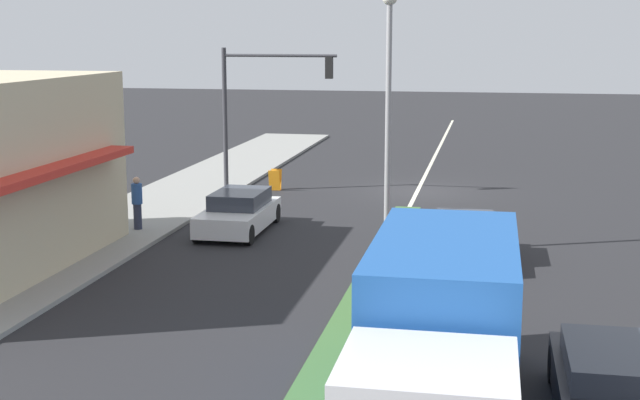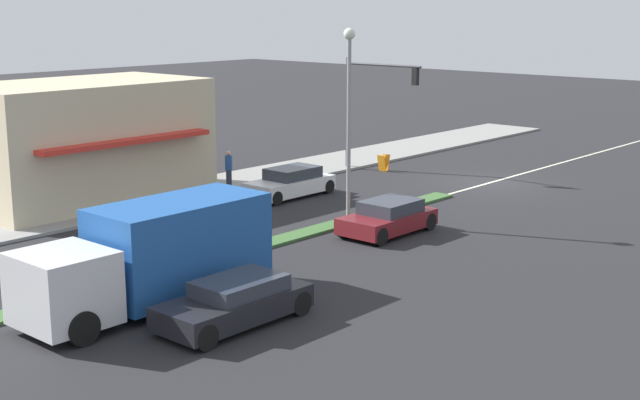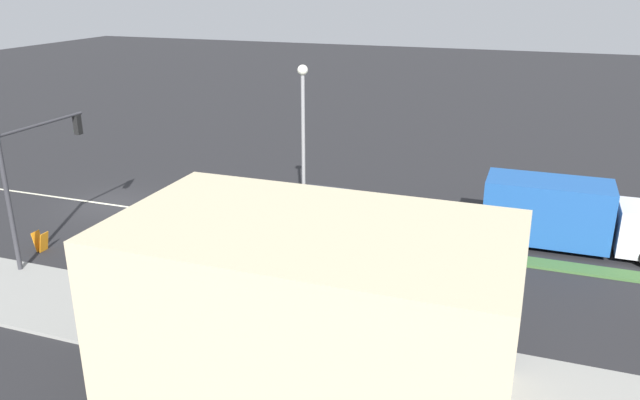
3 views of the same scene
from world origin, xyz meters
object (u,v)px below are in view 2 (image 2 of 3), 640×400
object	(u,v)px
street_lamp	(349,100)
van_white	(290,183)
traffic_signal_main	(370,95)
sedan_maroon	(388,218)
pedestrian	(229,168)
sedan_dark	(235,302)
warning_aframe_sign	(383,163)
delivery_truck	(155,255)

from	to	relation	value
street_lamp	van_white	world-z (taller)	street_lamp
traffic_signal_main	sedan_maroon	size ratio (longest dim) A/B	1.45
pedestrian	sedan_dark	bearing A→B (deg)	137.81
street_lamp	warning_aframe_sign	distance (m)	12.01
street_lamp	delivery_truck	size ratio (longest dim) A/B	0.98
traffic_signal_main	sedan_dark	distance (m)	22.85
traffic_signal_main	sedan_maroon	bearing A→B (deg)	131.75
warning_aframe_sign	delivery_truck	distance (m)	22.22
traffic_signal_main	warning_aframe_sign	xyz separation A→B (m)	(-0.44, -0.65, -3.47)
pedestrian	delivery_truck	world-z (taller)	delivery_truck
pedestrian	warning_aframe_sign	size ratio (longest dim) A/B	2.02
pedestrian	delivery_truck	bearing A→B (deg)	129.98
sedan_maroon	traffic_signal_main	bearing A→B (deg)	-48.25
delivery_truck	sedan_maroon	xyz separation A→B (m)	(0.00, -10.76, -0.86)
traffic_signal_main	delivery_truck	size ratio (longest dim) A/B	0.75
street_lamp	sedan_maroon	xyz separation A→B (m)	(-2.20, 0.34, -4.17)
van_white	street_lamp	bearing A→B (deg)	158.15
street_lamp	sedan_maroon	size ratio (longest dim) A/B	1.91
pedestrian	sedan_maroon	world-z (taller)	pedestrian
sedan_dark	van_white	size ratio (longest dim) A/B	1.03
traffic_signal_main	van_white	xyz separation A→B (m)	(-1.12, 6.99, -3.28)
street_lamp	sedan_dark	xyz separation A→B (m)	(-5.00, 10.69, -4.17)
street_lamp	pedestrian	bearing A→B (deg)	-8.39
van_white	sedan_maroon	xyz separation A→B (m)	(-7.20, 2.34, -0.02)
van_white	sedan_maroon	world-z (taller)	van_white
sedan_dark	van_white	distance (m)	16.16
delivery_truck	van_white	size ratio (longest dim) A/B	1.80
traffic_signal_main	sedan_dark	xyz separation A→B (m)	(-11.12, 19.68, -3.29)
pedestrian	warning_aframe_sign	bearing A→B (deg)	-106.01
warning_aframe_sign	sedan_dark	xyz separation A→B (m)	(-10.69, 20.33, 0.18)
street_lamp	sedan_maroon	distance (m)	4.73
pedestrian	warning_aframe_sign	world-z (taller)	pedestrian
pedestrian	van_white	bearing A→B (deg)	-165.45
street_lamp	delivery_truck	bearing A→B (deg)	101.21
street_lamp	pedestrian	distance (m)	9.02
street_lamp	van_white	size ratio (longest dim) A/B	1.76
pedestrian	sedan_maroon	size ratio (longest dim) A/B	0.44
traffic_signal_main	pedestrian	world-z (taller)	traffic_signal_main
pedestrian	van_white	size ratio (longest dim) A/B	0.40
van_white	warning_aframe_sign	bearing A→B (deg)	-84.84
pedestrian	sedan_dark	world-z (taller)	pedestrian
warning_aframe_sign	delivery_truck	bearing A→B (deg)	110.83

